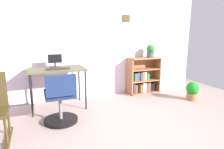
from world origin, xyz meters
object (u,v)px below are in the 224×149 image
object	(u,v)px
bookshelf_low	(142,77)
potted_plant_on_shelf	(151,51)
keyboard	(58,69)
potted_plant_floor	(192,91)
monitor	(55,61)
office_chair	(60,102)
desk	(57,72)

from	to	relation	value
bookshelf_low	potted_plant_on_shelf	world-z (taller)	potted_plant_on_shelf
keyboard	potted_plant_floor	world-z (taller)	keyboard
monitor	keyboard	size ratio (longest dim) A/B	0.61
office_chair	bookshelf_low	distance (m)	2.17
office_chair	potted_plant_floor	distance (m)	2.68
keyboard	potted_plant_on_shelf	size ratio (longest dim) A/B	1.39
monitor	potted_plant_floor	xyz separation A→B (m)	(2.64, -0.70, -0.66)
keyboard	office_chair	size ratio (longest dim) A/B	0.51
monitor	potted_plant_floor	distance (m)	2.81
monitor	office_chair	bearing A→B (deg)	-92.34
desk	keyboard	xyz separation A→B (m)	(0.01, -0.11, 0.07)
desk	keyboard	bearing A→B (deg)	-85.76
desk	keyboard	distance (m)	0.13
office_chair	potted_plant_on_shelf	bearing A→B (deg)	21.94
desk	bookshelf_low	xyz separation A→B (m)	(1.93, 0.23, -0.33)
desk	potted_plant_floor	bearing A→B (deg)	-13.25
bookshelf_low	potted_plant_on_shelf	size ratio (longest dim) A/B	2.82
potted_plant_floor	office_chair	bearing A→B (deg)	-178.78
bookshelf_low	potted_plant_floor	bearing A→B (deg)	-50.76
potted_plant_floor	bookshelf_low	bearing A→B (deg)	129.24
keyboard	bookshelf_low	bearing A→B (deg)	10.21
keyboard	office_chair	world-z (taller)	office_chair
desk	potted_plant_floor	distance (m)	2.74
desk	bookshelf_low	world-z (taller)	bookshelf_low
keyboard	desk	bearing A→B (deg)	94.24
potted_plant_on_shelf	monitor	bearing A→B (deg)	-177.08
bookshelf_low	desk	bearing A→B (deg)	-173.07
desk	potted_plant_floor	world-z (taller)	desk
potted_plant_on_shelf	potted_plant_floor	xyz separation A→B (m)	(0.53, -0.81, -0.77)
office_chair	bookshelf_low	xyz separation A→B (m)	(1.97, 0.91, 0.02)
desk	monitor	world-z (taller)	monitor
monitor	potted_plant_floor	world-z (taller)	monitor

